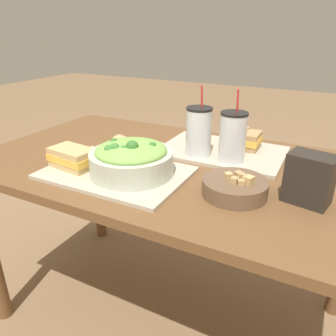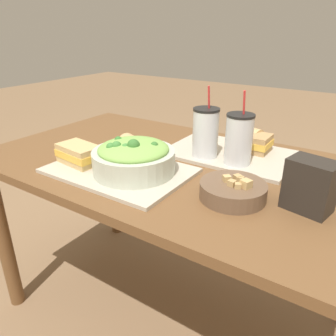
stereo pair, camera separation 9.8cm
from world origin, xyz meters
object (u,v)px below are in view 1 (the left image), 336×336
object	(u,v)px
sandwich_near	(73,158)
drink_cup_dark	(199,133)
soup_bowl	(235,187)
baguette_far	(238,134)
sandwich_far	(241,139)
salad_bowl	(131,158)
drink_cup_red	(233,138)
chip_bag	(310,179)
baguette_near	(128,148)

from	to	relation	value
sandwich_near	drink_cup_dark	bearing A→B (deg)	48.91
soup_bowl	baguette_far	distance (m)	0.44
sandwich_near	sandwich_far	size ratio (longest dim) A/B	1.15
salad_bowl	drink_cup_red	distance (m)	0.35
sandwich_near	chip_bag	bearing A→B (deg)	16.78
soup_bowl	drink_cup_dark	size ratio (longest dim) A/B	0.74
sandwich_far	chip_bag	xyz separation A→B (m)	(0.27, -0.32, 0.03)
baguette_near	drink_cup_dark	bearing A→B (deg)	-32.14
soup_bowl	chip_bag	distance (m)	0.20
soup_bowl	baguette_far	size ratio (longest dim) A/B	1.56
sandwich_far	chip_bag	world-z (taller)	chip_bag
baguette_near	baguette_far	size ratio (longest dim) A/B	1.13
chip_bag	sandwich_near	bearing A→B (deg)	-158.13
chip_bag	drink_cup_dark	bearing A→B (deg)	168.54
soup_bowl	baguette_near	size ratio (longest dim) A/B	1.39
soup_bowl	sandwich_far	distance (m)	0.38
salad_bowl	soup_bowl	size ratio (longest dim) A/B	1.42
baguette_far	salad_bowl	bearing A→B (deg)	174.30
drink_cup_dark	drink_cup_red	distance (m)	0.12
baguette_near	drink_cup_dark	size ratio (longest dim) A/B	0.53
drink_cup_red	soup_bowl	bearing A→B (deg)	-70.13
baguette_far	chip_bag	bearing A→B (deg)	-121.53
soup_bowl	drink_cup_dark	world-z (taller)	drink_cup_dark
salad_bowl	drink_cup_red	size ratio (longest dim) A/B	1.06
drink_cup_dark	drink_cup_red	size ratio (longest dim) A/B	1.01
sandwich_far	baguette_far	world-z (taller)	baguette_far
salad_bowl	baguette_far	world-z (taller)	salad_bowl
sandwich_near	drink_cup_red	world-z (taller)	drink_cup_red
salad_bowl	drink_cup_dark	world-z (taller)	drink_cup_dark
soup_bowl	baguette_far	xyz separation A→B (m)	(-0.11, 0.42, 0.02)
salad_bowl	soup_bowl	bearing A→B (deg)	5.28
drink_cup_dark	soup_bowl	bearing A→B (deg)	-47.18
baguette_near	sandwich_far	distance (m)	0.44
chip_bag	baguette_near	bearing A→B (deg)	-170.19
salad_bowl	baguette_near	distance (m)	0.14
salad_bowl	drink_cup_dark	bearing A→B (deg)	63.95
baguette_far	drink_cup_dark	world-z (taller)	drink_cup_dark
soup_bowl	sandwich_far	xyz separation A→B (m)	(-0.09, 0.37, 0.02)
soup_bowl	drink_cup_dark	distance (m)	0.31
salad_bowl	sandwich_far	bearing A→B (deg)	59.07
salad_bowl	chip_bag	size ratio (longest dim) A/B	1.90
salad_bowl	baguette_far	bearing A→B (deg)	64.76
soup_bowl	baguette_near	bearing A→B (deg)	169.81
baguette_near	drink_cup_red	size ratio (longest dim) A/B	0.54
salad_bowl	chip_bag	xyz separation A→B (m)	(0.51, 0.08, 0.01)
sandwich_far	chip_bag	bearing A→B (deg)	-49.35
salad_bowl	sandwich_near	world-z (taller)	salad_bowl
sandwich_far	drink_cup_dark	bearing A→B (deg)	-128.26
salad_bowl	chip_bag	world-z (taller)	chip_bag
soup_bowl	baguette_near	xyz separation A→B (m)	(-0.41, 0.07, 0.02)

